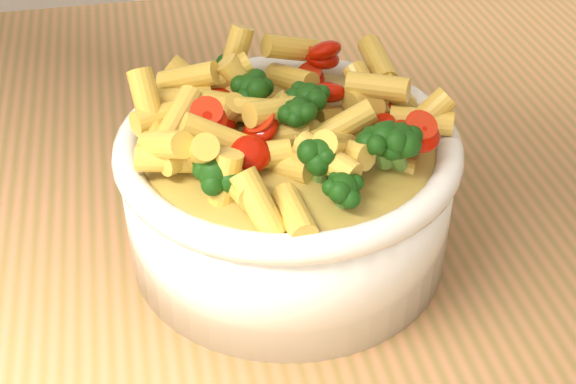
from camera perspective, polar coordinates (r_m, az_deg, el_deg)
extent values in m
cube|color=#B87B4E|center=(0.65, -4.78, -1.97)|extent=(1.20, 0.80, 0.04)
cylinder|color=#B87B4E|center=(1.35, 17.87, -4.54)|extent=(0.05, 0.05, 0.86)
cylinder|color=white|center=(0.56, 0.00, -0.36)|extent=(0.23, 0.23, 0.09)
ellipsoid|color=white|center=(0.58, 0.00, -2.54)|extent=(0.21, 0.21, 0.03)
torus|color=white|center=(0.54, 0.00, 3.43)|extent=(0.23, 0.23, 0.02)
ellipsoid|color=#DFBA4C|center=(0.54, 0.00, 3.43)|extent=(0.20, 0.20, 0.02)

